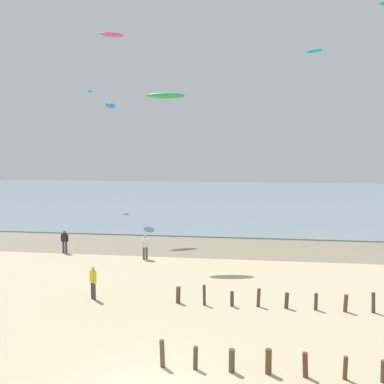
# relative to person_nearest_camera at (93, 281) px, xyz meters

# --- Properties ---
(wet_sand_strip) EXTENTS (120.00, 7.51, 0.01)m
(wet_sand_strip) POSITION_rel_person_nearest_camera_xyz_m (5.13, 13.05, -0.91)
(wet_sand_strip) COLOR gray
(wet_sand_strip) RESTS_ON ground
(sea) EXTENTS (160.00, 70.00, 0.10)m
(sea) POSITION_rel_person_nearest_camera_xyz_m (5.13, 51.80, -0.87)
(sea) COLOR gray
(sea) RESTS_ON ground
(groyne_mid) EXTENTS (16.24, 0.34, 1.02)m
(groyne_mid) POSITION_rel_person_nearest_camera_xyz_m (12.82, -0.00, -0.48)
(groyne_mid) COLOR brown
(groyne_mid) RESTS_ON ground
(person_nearest_camera) EXTENTS (0.42, 0.44, 1.71)m
(person_nearest_camera) POSITION_rel_person_nearest_camera_xyz_m (0.00, 0.00, 0.00)
(person_nearest_camera) COLOR #383842
(person_nearest_camera) RESTS_ON ground
(person_mid_beach) EXTENTS (0.57, 0.23, 1.71)m
(person_mid_beach) POSITION_rel_person_nearest_camera_xyz_m (-5.84, 9.48, 0.00)
(person_mid_beach) COLOR #383842
(person_mid_beach) RESTS_ON ground
(person_by_waterline) EXTENTS (0.47, 0.40, 1.71)m
(person_by_waterline) POSITION_rel_person_nearest_camera_xyz_m (0.59, 8.44, 0.00)
(person_by_waterline) COLOR #4C4C56
(person_by_waterline) RESTS_ON ground
(kite_aloft_1) EXTENTS (2.32, 1.74, 0.47)m
(kite_aloft_1) POSITION_rel_person_nearest_camera_xyz_m (-5.27, 19.68, 17.58)
(kite_aloft_1) COLOR #E54C99
(kite_aloft_4) EXTENTS (2.82, 1.28, 0.48)m
(kite_aloft_4) POSITION_rel_person_nearest_camera_xyz_m (1.82, 9.81, 10.58)
(kite_aloft_4) COLOR green
(kite_aloft_5) EXTENTS (2.13, 3.33, 0.68)m
(kite_aloft_5) POSITION_rel_person_nearest_camera_xyz_m (-7.24, 24.70, 11.56)
(kite_aloft_5) COLOR #2384D1
(kite_aloft_6) EXTENTS (1.91, 1.83, 0.51)m
(kite_aloft_6) POSITION_rel_person_nearest_camera_xyz_m (14.49, 29.42, 17.65)
(kite_aloft_6) COLOR #19B2B7
(kite_aloft_8) EXTENTS (1.36, 1.94, 0.32)m
(kite_aloft_8) POSITION_rel_person_nearest_camera_xyz_m (-13.71, 35.55, 14.68)
(kite_aloft_8) COLOR #19B2B7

